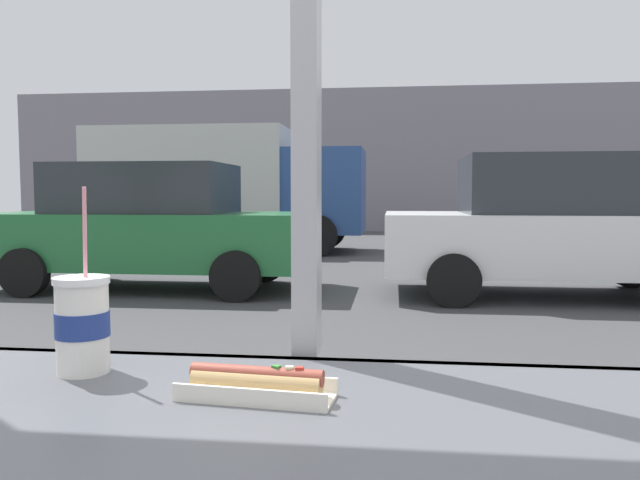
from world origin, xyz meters
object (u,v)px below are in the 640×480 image
(box_truck, at_px, (224,184))
(hotdog_tray_far, at_px, (257,384))
(soda_cup_right, at_px, (82,323))
(parked_car_green, at_px, (151,226))
(parked_car_white, at_px, (552,227))

(box_truck, bearing_deg, hotdog_tray_far, -74.10)
(soda_cup_right, height_order, parked_car_green, parked_car_green)
(hotdog_tray_far, distance_m, parked_car_green, 8.05)
(hotdog_tray_far, relative_size, parked_car_white, 0.06)
(soda_cup_right, distance_m, box_truck, 13.60)
(hotdog_tray_far, bearing_deg, parked_car_white, 73.12)
(hotdog_tray_far, bearing_deg, box_truck, 105.90)
(soda_cup_right, bearing_deg, box_truck, 104.65)
(soda_cup_right, bearing_deg, parked_car_green, 111.27)
(parked_car_green, xyz_separation_m, box_truck, (-0.60, 5.86, 0.68))
(parked_car_white, xyz_separation_m, box_truck, (-6.02, 5.86, 0.65))
(hotdog_tray_far, bearing_deg, soda_cup_right, 163.39)
(parked_car_white, bearing_deg, box_truck, 135.79)
(soda_cup_right, bearing_deg, hotdog_tray_far, -16.61)
(soda_cup_right, relative_size, parked_car_green, 0.07)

